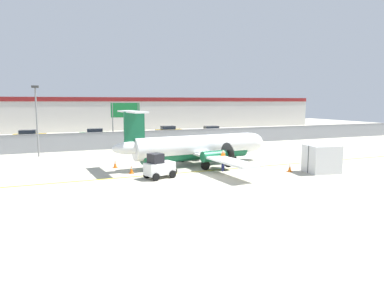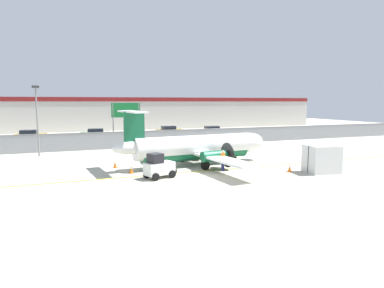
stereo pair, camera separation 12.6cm
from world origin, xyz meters
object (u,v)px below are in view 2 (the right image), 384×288
(parked_car_1, at_px, (95,134))
(baggage_tug, at_px, (159,167))
(ground_crew_worker, at_px, (223,159))
(parked_car_0, at_px, (30,136))
(commuter_airplane, at_px, (199,147))
(traffic_cone_near_right, at_px, (290,168))
(parked_car_3, at_px, (169,131))
(parked_car_4, at_px, (213,131))
(traffic_cone_far_left, at_px, (131,169))
(parked_car_2, at_px, (132,134))
(apron_light_pole, at_px, (37,115))
(highway_sign, at_px, (126,114))
(traffic_cone_near_left, at_px, (115,164))
(cargo_container, at_px, (322,159))

(parked_car_1, bearing_deg, baggage_tug, 101.44)
(ground_crew_worker, height_order, parked_car_0, same)
(commuter_airplane, xyz_separation_m, traffic_cone_near_right, (5.67, -5.50, -1.29))
(parked_car_3, bearing_deg, parked_car_0, -176.74)
(traffic_cone_near_right, bearing_deg, parked_car_3, 90.46)
(baggage_tug, relative_size, parked_car_4, 0.59)
(traffic_cone_far_left, bearing_deg, ground_crew_worker, -14.20)
(parked_car_2, distance_m, apron_light_pole, 16.99)
(parked_car_1, distance_m, parked_car_2, 5.62)
(parked_car_4, bearing_deg, highway_sign, -148.57)
(commuter_airplane, bearing_deg, parked_car_1, 99.51)
(traffic_cone_near_left, xyz_separation_m, parked_car_4, (19.12, 21.28, 0.58))
(traffic_cone_near_left, bearing_deg, apron_light_pole, 124.98)
(parked_car_3, bearing_deg, parked_car_4, -21.01)
(parked_car_1, bearing_deg, parked_car_3, -166.18)
(cargo_container, height_order, highway_sign, highway_sign)
(traffic_cone_near_left, height_order, traffic_cone_far_left, same)
(commuter_airplane, xyz_separation_m, traffic_cone_near_left, (-7.18, 1.47, -1.29))
(traffic_cone_near_left, bearing_deg, parked_car_4, 48.05)
(traffic_cone_near_left, bearing_deg, ground_crew_worker, -30.08)
(ground_crew_worker, bearing_deg, parked_car_2, 148.35)
(parked_car_2, xyz_separation_m, apron_light_pole, (-12.13, -11.40, 3.41))
(baggage_tug, bearing_deg, parked_car_3, 51.77)
(traffic_cone_near_left, distance_m, highway_sign, 14.62)
(cargo_container, xyz_separation_m, traffic_cone_near_left, (-15.07, 8.07, -0.79))
(parked_car_3, height_order, apron_light_pole, apron_light_pole)
(parked_car_3, height_order, highway_sign, highway_sign)
(cargo_container, bearing_deg, traffic_cone_far_left, 167.77)
(ground_crew_worker, bearing_deg, parked_car_1, 158.21)
(commuter_airplane, distance_m, highway_sign, 15.75)
(parked_car_2, xyz_separation_m, parked_car_3, (6.84, 3.60, 0.00))
(baggage_tug, xyz_separation_m, parked_car_4, (16.74, 26.53, 0.04))
(apron_light_pole, bearing_deg, highway_sign, 24.58)
(parked_car_1, bearing_deg, traffic_cone_far_left, 98.28)
(traffic_cone_near_left, relative_size, parked_car_2, 0.15)
(parked_car_2, distance_m, highway_sign, 7.88)
(parked_car_3, bearing_deg, traffic_cone_near_left, -115.27)
(ground_crew_worker, height_order, parked_car_1, same)
(ground_crew_worker, relative_size, highway_sign, 0.31)
(ground_crew_worker, relative_size, traffic_cone_near_right, 2.66)
(ground_crew_worker, xyz_separation_m, cargo_container, (7.08, -3.43, 0.15))
(ground_crew_worker, height_order, traffic_cone_far_left, ground_crew_worker)
(traffic_cone_near_right, xyz_separation_m, apron_light_pole, (-19.22, 16.07, 3.99))
(commuter_airplane, distance_m, ground_crew_worker, 3.33)
(cargo_container, relative_size, highway_sign, 0.48)
(baggage_tug, xyz_separation_m, parked_car_2, (3.38, 25.74, 0.04))
(baggage_tug, distance_m, parked_car_1, 28.16)
(traffic_cone_near_left, relative_size, highway_sign, 0.12)
(parked_car_0, bearing_deg, highway_sign, -33.08)
(traffic_cone_near_left, relative_size, traffic_cone_far_left, 1.00)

